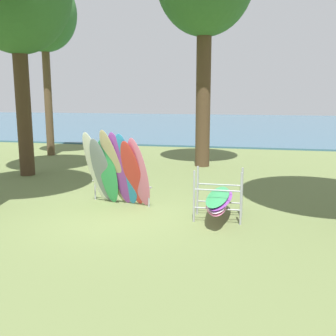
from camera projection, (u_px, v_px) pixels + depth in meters
ground_plane at (117, 214)px, 10.07m from camera, size 80.00×80.00×0.00m
lake_water at (220, 124)px, 40.01m from camera, size 80.00×36.00×0.10m
tree_far_left_back at (44, 15)px, 18.68m from camera, size 3.12×3.12×8.58m
leaning_board_pile at (117, 171)px, 10.65m from camera, size 2.02×1.15×2.13m
board_storage_rack at (218, 200)px, 9.59m from camera, size 1.15×2.13×1.25m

